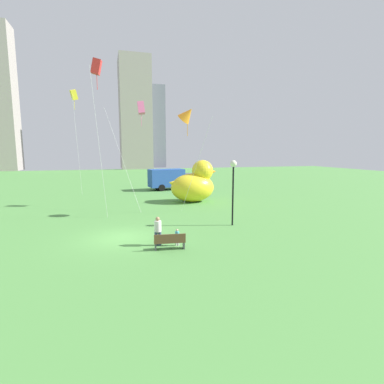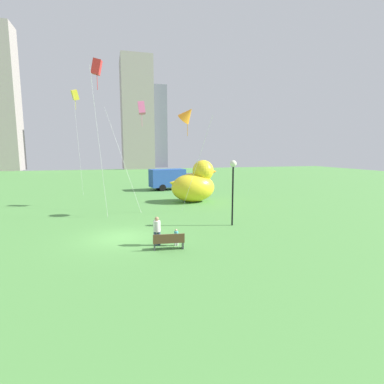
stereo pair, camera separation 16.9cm
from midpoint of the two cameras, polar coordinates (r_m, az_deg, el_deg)
name	(u,v)px [view 2 (the right image)]	position (r m, az deg, el deg)	size (l,w,h in m)	color
ground_plane	(121,238)	(18.87, -13.47, -8.65)	(140.00, 140.00, 0.00)	#518F44
park_bench	(169,241)	(16.14, -4.26, -9.55)	(1.75, 0.64, 0.90)	brown
person_adult	(157,230)	(16.79, -6.58, -7.31)	(0.41, 0.41, 1.66)	#38476B
person_child	(176,236)	(16.76, -2.81, -8.67)	(0.24, 0.24, 0.97)	silver
giant_inflatable_duck	(195,184)	(30.73, 0.69, 1.55)	(5.30, 3.40, 4.39)	yellow
lamppost	(233,176)	(20.90, 8.25, 3.18)	(0.47, 0.47, 4.69)	black
box_truck	(172,179)	(40.65, -3.74, 2.53)	(6.80, 3.16, 2.85)	#264CA5
city_skyline	(103,113)	(93.89, -17.03, 14.47)	(50.13, 16.37, 38.16)	#9E938C
kite_pink	(141,108)	(29.02, -9.68, 15.79)	(3.76, 4.00, 10.00)	silver
kite_red	(97,68)	(25.39, -17.94, 22.08)	(0.96, 0.88, 12.36)	silver
kite_orange	(188,114)	(23.98, -0.67, 14.93)	(3.10, 3.07, 9.02)	silver
kite_yellow	(75,96)	(38.36, -21.76, 17.09)	(0.96, 1.02, 12.48)	silver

